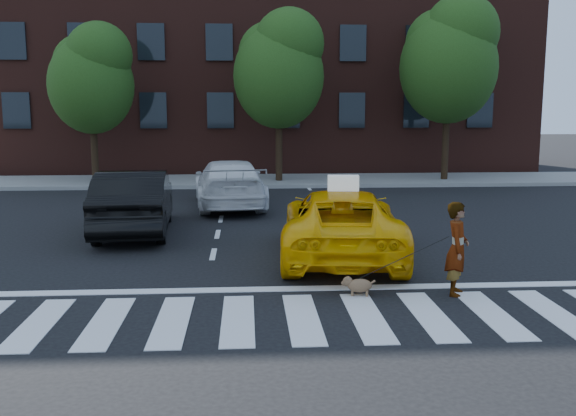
{
  "coord_description": "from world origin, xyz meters",
  "views": [
    {
      "loc": [
        -0.84,
        -9.48,
        3.28
      ],
      "look_at": [
        0.02,
        3.91,
        1.1
      ],
      "focal_mm": 40.0,
      "sensor_mm": 36.0,
      "label": 1
    }
  ],
  "objects": [
    {
      "name": "tree_mid",
      "position": [
        0.53,
        17.0,
        4.85
      ],
      "size": [
        3.69,
        3.69,
        7.1
      ],
      "color": "black",
      "rests_on": "ground"
    },
    {
      "name": "tree_left",
      "position": [
        -6.97,
        17.0,
        4.44
      ],
      "size": [
        3.39,
        3.38,
        6.5
      ],
      "color": "black",
      "rests_on": "ground"
    },
    {
      "name": "black_sedan",
      "position": [
        -3.73,
        7.0,
        0.81
      ],
      "size": [
        2.07,
        5.04,
        1.62
      ],
      "primitive_type": "imported",
      "rotation": [
        0.0,
        0.0,
        3.21
      ],
      "color": "black",
      "rests_on": "ground"
    },
    {
      "name": "crosswalk",
      "position": [
        0.0,
        0.0,
        0.01
      ],
      "size": [
        13.0,
        2.4,
        0.01
      ],
      "primitive_type": "cube",
      "color": "silver",
      "rests_on": "ground"
    },
    {
      "name": "taxi_sign",
      "position": [
        1.19,
        3.84,
        1.63
      ],
      "size": [
        0.67,
        0.34,
        0.32
      ],
      "primitive_type": "cube",
      "rotation": [
        0.0,
        0.0,
        3.04
      ],
      "color": "white",
      "rests_on": "taxi"
    },
    {
      "name": "taxi",
      "position": [
        1.19,
        4.04,
        0.74
      ],
      "size": [
        2.96,
        5.52,
        1.47
      ],
      "primitive_type": "imported",
      "rotation": [
        0.0,
        0.0,
        3.04
      ],
      "color": "#F6B005",
      "rests_on": "ground"
    },
    {
      "name": "dog",
      "position": [
        1.04,
        1.11,
        0.2
      ],
      "size": [
        0.59,
        0.31,
        0.34
      ],
      "rotation": [
        0.0,
        0.0,
        -0.21
      ],
      "color": "olive",
      "rests_on": "ground"
    },
    {
      "name": "stop_line",
      "position": [
        0.0,
        1.6,
        0.01
      ],
      "size": [
        12.0,
        0.3,
        0.01
      ],
      "primitive_type": "cube",
      "color": "silver",
      "rests_on": "ground"
    },
    {
      "name": "woman",
      "position": [
        2.77,
        1.1,
        0.81
      ],
      "size": [
        0.58,
        0.7,
        1.63
      ],
      "primitive_type": "imported",
      "rotation": [
        0.0,
        0.0,
        1.19
      ],
      "color": "#999999",
      "rests_on": "ground"
    },
    {
      "name": "tree_right",
      "position": [
        7.53,
        17.0,
        5.26
      ],
      "size": [
        4.0,
        4.0,
        7.7
      ],
      "color": "black",
      "rests_on": "ground"
    },
    {
      "name": "white_suv",
      "position": [
        -1.4,
        11.08,
        0.76
      ],
      "size": [
        2.6,
        5.41,
        1.52
      ],
      "primitive_type": "imported",
      "rotation": [
        0.0,
        0.0,
        3.23
      ],
      "color": "silver",
      "rests_on": "ground"
    },
    {
      "name": "ground",
      "position": [
        0.0,
        0.0,
        0.0
      ],
      "size": [
        120.0,
        120.0,
        0.0
      ],
      "primitive_type": "plane",
      "color": "black",
      "rests_on": "ground"
    },
    {
      "name": "sidewalk_far",
      "position": [
        0.0,
        17.5,
        0.07
      ],
      "size": [
        30.0,
        4.0,
        0.15
      ],
      "primitive_type": "cube",
      "color": "slate",
      "rests_on": "ground"
    },
    {
      "name": "building",
      "position": [
        0.0,
        25.0,
        6.0
      ],
      "size": [
        26.0,
        10.0,
        12.0
      ],
      "primitive_type": "cube",
      "color": "#441F18",
      "rests_on": "ground"
    }
  ]
}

